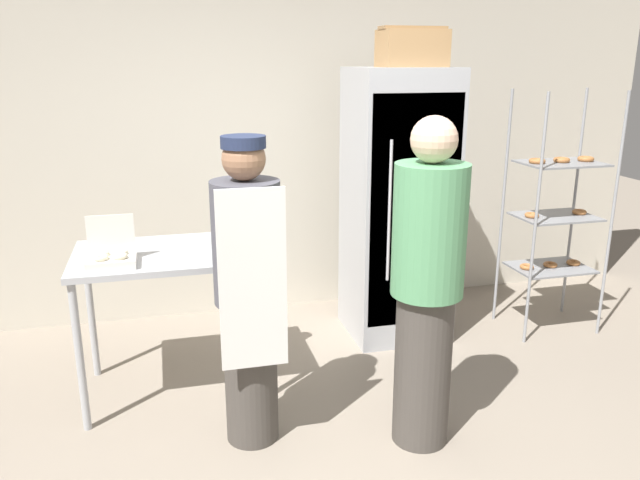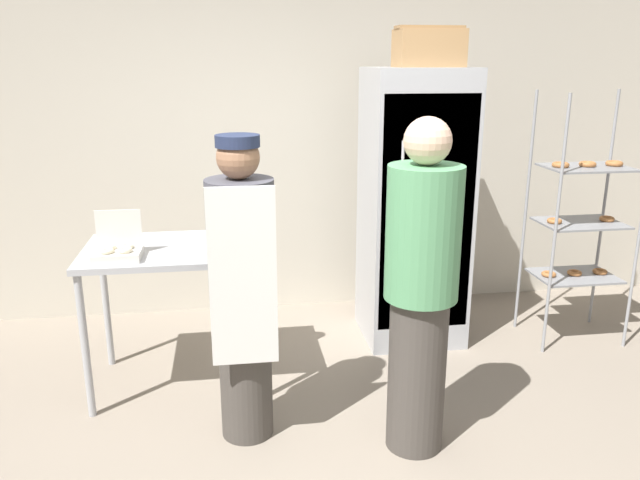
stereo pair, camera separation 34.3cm
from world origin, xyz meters
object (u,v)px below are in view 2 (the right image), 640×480
Objects in this scene: refrigerator at (414,208)px; person_customer at (421,289)px; donut_box at (118,251)px; person_baker at (243,288)px; blender_pitcher at (233,222)px; baking_rack at (581,221)px; cardboard_storage_box at (429,47)px.

refrigerator is 1.12× the size of person_customer.
donut_box is 0.81m from person_baker.
donut_box is 0.99× the size of blender_pitcher.
blender_pitcher is at bearing 133.95° from person_customer.
person_customer reaches higher than donut_box.
refrigerator reaches higher than blender_pitcher.
refrigerator is 1.18m from baking_rack.
refrigerator is 1.67m from person_baker.
baking_rack is 1.03× the size of person_customer.
baking_rack is 6.76× the size of blender_pitcher.
person_baker is (0.68, -0.43, -0.10)m from donut_box.
donut_box is at bearing -157.14° from blender_pitcher.
blender_pitcher is at bearing 22.86° from donut_box.
person_customer is at bearing -46.05° from blender_pitcher.
person_customer is (0.87, -0.24, 0.03)m from person_baker.
baking_rack is at bearing -6.33° from cardboard_storage_box.
person_baker reaches higher than donut_box.
baking_rack is 4.08× the size of cardboard_storage_box.
cardboard_storage_box is (-1.13, 0.13, 1.17)m from baking_rack.
baking_rack is 1.90m from person_customer.
blender_pitcher is 0.15× the size of person_customer.
donut_box is 0.70m from blender_pitcher.
person_customer is at bearing -105.06° from refrigerator.
refrigerator is at bearing 108.81° from cardboard_storage_box.
person_baker is at bearing 164.84° from person_customer.
baking_rack is at bearing 20.77° from person_baker.
person_customer is at bearing -15.16° from person_baker.
cardboard_storage_box reaches higher than blender_pitcher.
person_customer is (-1.52, -1.14, -0.00)m from baking_rack.
blender_pitcher is 1.69m from cardboard_storage_box.
refrigerator is 7.44× the size of donut_box.
blender_pitcher is at bearing -165.91° from cardboard_storage_box.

